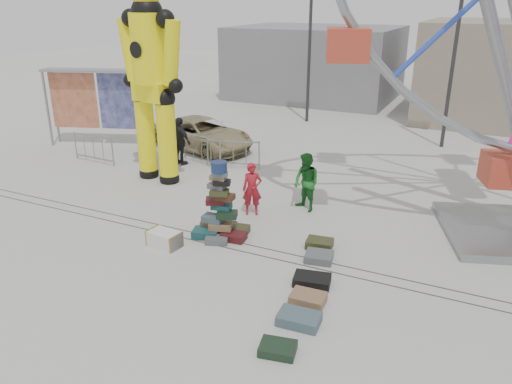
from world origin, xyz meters
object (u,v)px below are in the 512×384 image
at_px(crash_test_dummy, 152,77).
at_px(pedestrian_red, 252,189).
at_px(barricade_dummy_a, 94,149).
at_px(barricade_dummy_c, 233,154).
at_px(barricade_dummy_b, 202,150).
at_px(lamp_post_right, 459,40).
at_px(banner_scaffold, 97,89).
at_px(parked_suv, 202,134).
at_px(pedestrian_green, 306,183).
at_px(suitcase_tower, 221,216).
at_px(steamer_trunk, 164,239).
at_px(pedestrian_black, 180,141).
at_px(lamp_post_left, 312,32).

distance_m(crash_test_dummy, pedestrian_red, 5.38).
distance_m(barricade_dummy_a, barricade_dummy_c, 5.56).
bearing_deg(barricade_dummy_b, crash_test_dummy, -86.17).
bearing_deg(crash_test_dummy, barricade_dummy_c, 61.15).
distance_m(lamp_post_right, crash_test_dummy, 12.44).
bearing_deg(barricade_dummy_b, barricade_dummy_c, 18.10).
height_order(banner_scaffold, barricade_dummy_a, banner_scaffold).
bearing_deg(banner_scaffold, barricade_dummy_c, -22.18).
relative_size(barricade_dummy_b, barricade_dummy_c, 1.00).
bearing_deg(barricade_dummy_a, parked_suv, 53.51).
distance_m(lamp_post_right, barricade_dummy_a, 15.28).
height_order(crash_test_dummy, barricade_dummy_b, crash_test_dummy).
relative_size(pedestrian_red, pedestrian_green, 0.89).
height_order(suitcase_tower, steamer_trunk, suitcase_tower).
bearing_deg(suitcase_tower, banner_scaffold, 135.39).
xyz_separation_m(lamp_post_right, pedestrian_black, (-9.00, -7.02, -3.55)).
bearing_deg(pedestrian_green, barricade_dummy_c, 175.04).
bearing_deg(banner_scaffold, lamp_post_right, 4.86).
relative_size(crash_test_dummy, pedestrian_black, 3.70).
relative_size(suitcase_tower, barricade_dummy_c, 1.07).
distance_m(crash_test_dummy, steamer_trunk, 6.30).
height_order(barricade_dummy_a, pedestrian_black, pedestrian_black).
height_order(suitcase_tower, barricade_dummy_a, suitcase_tower).
bearing_deg(barricade_dummy_c, barricade_dummy_a, -177.32).
distance_m(lamp_post_left, barricade_dummy_a, 12.18).
xyz_separation_m(crash_test_dummy, pedestrian_green, (5.71, -0.35, -2.74)).
bearing_deg(barricade_dummy_a, lamp_post_left, 66.47).
xyz_separation_m(lamp_post_left, pedestrian_black, (-2.00, -9.02, -3.55)).
xyz_separation_m(lamp_post_left, parked_suv, (-2.35, -6.82, -3.82)).
distance_m(lamp_post_left, steamer_trunk, 15.67).
height_order(crash_test_dummy, barricade_dummy_c, crash_test_dummy).
distance_m(barricade_dummy_a, pedestrian_red, 8.08).
distance_m(pedestrian_red, pedestrian_black, 5.57).
xyz_separation_m(lamp_post_right, suitcase_tower, (-4.51, -11.83, -3.88)).
bearing_deg(steamer_trunk, lamp_post_left, 103.19).
bearing_deg(parked_suv, lamp_post_left, -2.67).
distance_m(steamer_trunk, barricade_dummy_a, 8.20).
relative_size(banner_scaffold, pedestrian_green, 2.53).
bearing_deg(pedestrian_red, crash_test_dummy, 135.82).
height_order(lamp_post_left, banner_scaffold, lamp_post_left).
height_order(crash_test_dummy, pedestrian_red, crash_test_dummy).
height_order(crash_test_dummy, pedestrian_green, crash_test_dummy).
xyz_separation_m(lamp_post_left, barricade_dummy_a, (-5.24, -10.27, -3.93)).
relative_size(barricade_dummy_a, pedestrian_green, 1.12).
bearing_deg(steamer_trunk, pedestrian_green, 64.61).
bearing_deg(crash_test_dummy, pedestrian_black, 106.82).
bearing_deg(lamp_post_right, barricade_dummy_b, -141.66).
bearing_deg(steamer_trunk, crash_test_dummy, 135.04).
distance_m(barricade_dummy_a, pedestrian_green, 9.24).
bearing_deg(barricade_dummy_a, barricade_dummy_b, 26.82).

